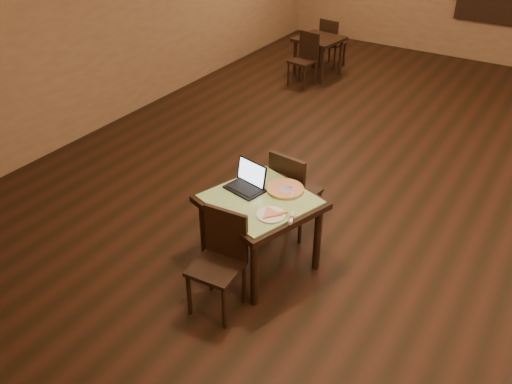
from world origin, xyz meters
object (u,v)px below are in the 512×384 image
Objects in this scene: tiled_table at (260,208)px; chair_main_far at (292,189)px; chair_main_near at (221,256)px; other_table_b_chair_near at (305,56)px; other_table_b_chair_far at (331,41)px; laptop at (248,181)px; pizza_pan at (285,190)px; other_table_b at (319,44)px.

tiled_table is 1.23× the size of chair_main_far.
chair_main_near reaches higher than other_table_b_chair_near.
chair_main_far is 5.22m from other_table_b_chair_far.
chair_main_far is 2.43× the size of laptop.
laptop is 0.44× the size of other_table_b_chair_far.
chair_main_far is 0.46m from pizza_pan.
chair_main_near is 1.06× the size of other_table_b_chair_far.
other_table_b_chair_near is (-1.89, 4.46, -0.17)m from tiled_table.
other_table_b_chair_far is at bearing 111.18° from pizza_pan.
tiled_table is at bearing 84.81° from chair_main_near.
laptop is at bearing 100.37° from chair_main_near.
other_table_b is at bearing 98.88° from other_table_b_chair_far.
laptop is 1.10× the size of pizza_pan.
other_table_b is 0.93× the size of other_table_b_chair_far.
laptop is at bearing 115.37° from other_table_b_chair_far.
laptop is 5.65m from other_table_b_chair_far.
other_table_b is (-2.02, 4.73, -0.20)m from pizza_pan.
tiled_table is 5.81m from other_table_b_chair_far.
pizza_pan is (0.13, -0.38, 0.23)m from chair_main_far.
other_table_b_chair_near is 1.02m from other_table_b_chair_far.
other_table_b_chair_far is at bearing -63.44° from chair_main_far.
other_table_b_chair_far is (-1.71, 5.38, -0.33)m from laptop.
laptop is at bearing -157.17° from pizza_pan.
other_table_b_chair_near reaches higher than other_table_b.
pizza_pan is at bearing 34.71° from laptop.
chair_main_far reaches higher than other_table_b.
chair_main_near is 6.39m from other_table_b_chair_far.
other_table_b is at bearing 98.88° from other_table_b_chair_near.
laptop reaches higher than other_table_b_chair_near.
chair_main_near is at bearing 115.06° from other_table_b_chair_far.
other_table_b_chair_far is (-2.03, 5.24, -0.27)m from pizza_pan.
other_table_b_chair_near is at bearing 115.47° from pizza_pan.
pizza_pan is at bearing -56.81° from other_table_b_chair_near.
chair_main_near is (-0.01, -0.62, -0.14)m from tiled_table.
other_table_b_chair_far is at bearing 119.53° from laptop.
pizza_pan is 5.63m from other_table_b_chair_far.
tiled_table is 0.29m from pizza_pan.
tiled_table is at bearing -59.31° from other_table_b_chair_near.
tiled_table reaches higher than other_table_b.
chair_main_far is 1.16× the size of other_table_b.
other_table_b_chair_near is at bearing 131.11° from tiled_table.
tiled_table is at bearing -15.89° from laptop.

